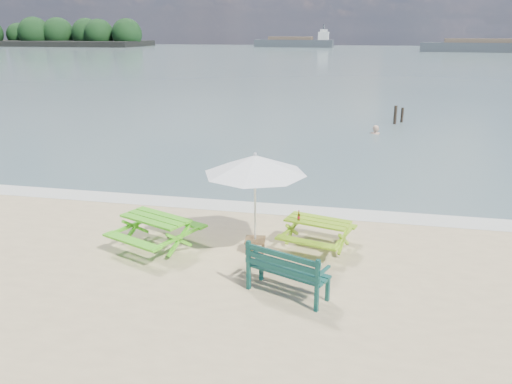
% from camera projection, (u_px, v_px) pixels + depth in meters
% --- Properties ---
extents(sea, '(300.00, 300.00, 0.00)m').
position_uv_depth(sea, '(352.00, 58.00, 88.73)').
color(sea, slate).
rests_on(sea, ground).
extents(foam_strip, '(22.00, 0.90, 0.01)m').
position_uv_depth(foam_strip, '(279.00, 209.00, 13.89)').
color(foam_strip, silver).
rests_on(foam_strip, ground).
extents(island_headland, '(90.00, 22.00, 7.60)m').
position_uv_depth(island_headland, '(10.00, 35.00, 160.36)').
color(island_headland, black).
rests_on(island_headland, ground).
extents(picnic_table_left, '(2.13, 2.23, 0.75)m').
position_uv_depth(picnic_table_left, '(157.00, 233.00, 11.33)').
color(picnic_table_left, '#4AB81B').
rests_on(picnic_table_left, ground).
extents(picnic_table_right, '(1.78, 1.89, 0.68)m').
position_uv_depth(picnic_table_right, '(317.00, 235.00, 11.35)').
color(picnic_table_right, '#7BAA19').
rests_on(picnic_table_right, ground).
extents(park_bench, '(1.64, 1.06, 0.96)m').
position_uv_depth(park_bench, '(287.00, 280.00, 9.33)').
color(park_bench, '#0E3B35').
rests_on(park_bench, ground).
extents(side_table, '(0.50, 0.50, 0.29)m').
position_uv_depth(side_table, '(255.00, 245.00, 11.24)').
color(side_table, brown).
rests_on(side_table, ground).
extents(patio_umbrella, '(2.50, 2.50, 2.23)m').
position_uv_depth(patio_umbrella, '(255.00, 164.00, 10.66)').
color(patio_umbrella, silver).
rests_on(patio_umbrella, ground).
extents(beer_bottle, '(0.06, 0.06, 0.23)m').
position_uv_depth(beer_bottle, '(299.00, 217.00, 11.21)').
color(beer_bottle, brown).
rests_on(beer_bottle, picnic_table_right).
extents(swimmer, '(0.68, 0.48, 1.75)m').
position_uv_depth(swimmer, '(374.00, 143.00, 24.21)').
color(swimmer, tan).
rests_on(swimmer, ground).
extents(mooring_pilings, '(0.55, 0.75, 1.18)m').
position_uv_depth(mooring_pilings, '(398.00, 117.00, 26.61)').
color(mooring_pilings, black).
rests_on(mooring_pilings, ground).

